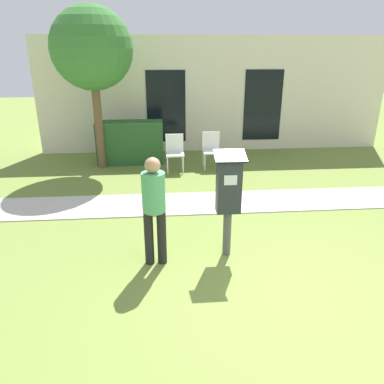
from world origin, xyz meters
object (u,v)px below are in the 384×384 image
(person_standing, at_px, (154,204))
(outdoor_chair_left, at_px, (175,150))
(outdoor_chair_middle, at_px, (211,147))
(parking_meter, at_px, (229,191))

(person_standing, distance_m, outdoor_chair_left, 4.32)
(person_standing, bearing_deg, outdoor_chair_middle, 89.60)
(parking_meter, bearing_deg, person_standing, -171.38)
(parking_meter, height_order, person_standing, parking_meter)
(outdoor_chair_left, xyz_separation_m, outdoor_chair_middle, (0.93, 0.16, 0.00))
(outdoor_chair_middle, bearing_deg, outdoor_chair_left, -152.14)
(parking_meter, relative_size, person_standing, 1.01)
(person_standing, bearing_deg, outdoor_chair_left, 100.84)
(outdoor_chair_left, relative_size, outdoor_chair_middle, 1.00)
(parking_meter, distance_m, outdoor_chair_middle, 4.33)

